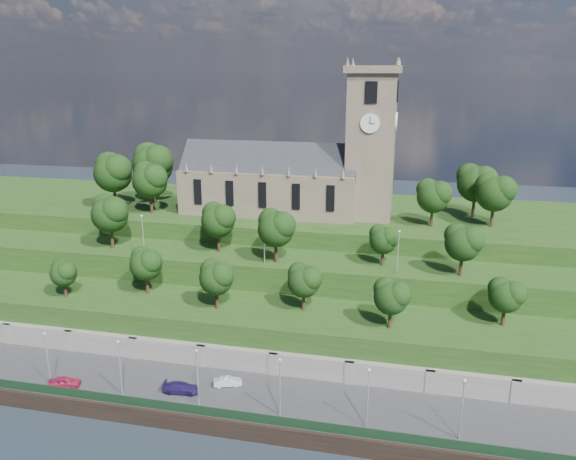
% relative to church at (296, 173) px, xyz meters
% --- Properties ---
extents(ground, '(320.00, 320.00, 0.00)m').
position_rel_church_xyz_m(ground, '(-0.79, -45.98, -22.52)').
color(ground, '#1A242B').
rests_on(ground, ground).
extents(promenade, '(160.00, 12.00, 2.00)m').
position_rel_church_xyz_m(promenade, '(-0.79, -39.98, -21.52)').
color(promenade, '#2D2D30').
rests_on(promenade, ground).
extents(quay_wall, '(160.00, 0.50, 2.20)m').
position_rel_church_xyz_m(quay_wall, '(-0.79, -46.03, -21.42)').
color(quay_wall, black).
rests_on(quay_wall, ground).
extents(fence, '(160.00, 0.10, 1.20)m').
position_rel_church_xyz_m(fence, '(-0.79, -45.38, -19.92)').
color(fence, '#17331D').
rests_on(fence, promenade).
extents(retaining_wall, '(160.00, 2.10, 5.00)m').
position_rel_church_xyz_m(retaining_wall, '(-0.79, -34.01, -20.02)').
color(retaining_wall, slate).
rests_on(retaining_wall, ground).
extents(embankment_lower, '(160.00, 12.00, 8.00)m').
position_rel_church_xyz_m(embankment_lower, '(-0.79, -27.98, -18.52)').
color(embankment_lower, '#1D3A13').
rests_on(embankment_lower, ground).
extents(embankment_upper, '(160.00, 10.00, 12.00)m').
position_rel_church_xyz_m(embankment_upper, '(-0.79, -16.98, -16.52)').
color(embankment_upper, '#1D3A13').
rests_on(embankment_upper, ground).
extents(hilltop, '(160.00, 32.00, 15.00)m').
position_rel_church_xyz_m(hilltop, '(-0.79, 4.02, -15.02)').
color(hilltop, '#1D3A13').
rests_on(hilltop, ground).
extents(church, '(38.60, 12.35, 27.60)m').
position_rel_church_xyz_m(church, '(0.00, 0.00, 0.00)').
color(church, brown).
rests_on(church, hilltop).
extents(trees_lower, '(66.79, 8.68, 7.20)m').
position_rel_church_xyz_m(trees_lower, '(1.83, -27.85, -9.89)').
color(trees_lower, black).
rests_on(trees_lower, embankment_lower).
extents(trees_upper, '(61.78, 8.51, 9.02)m').
position_rel_church_xyz_m(trees_upper, '(-3.06, -17.87, -4.97)').
color(trees_upper, black).
rests_on(trees_upper, embankment_upper).
extents(trees_hilltop, '(75.72, 16.39, 11.83)m').
position_rel_church_xyz_m(trees_hilltop, '(-7.71, -1.12, -0.57)').
color(trees_hilltop, black).
rests_on(trees_hilltop, hilltop).
extents(lamp_posts_promenade, '(60.36, 0.36, 7.37)m').
position_rel_church_xyz_m(lamp_posts_promenade, '(-2.79, -43.48, -16.24)').
color(lamp_posts_promenade, '#B2B2B7').
rests_on(lamp_posts_promenade, promenade).
extents(lamp_posts_upper, '(40.36, 0.36, 6.52)m').
position_rel_church_xyz_m(lamp_posts_upper, '(-0.79, -19.98, -6.68)').
color(lamp_posts_upper, '#B2B2B7').
rests_on(lamp_posts_upper, embankment_upper).
extents(car_left, '(4.21, 2.69, 1.34)m').
position_rel_church_xyz_m(car_left, '(-20.81, -43.46, -19.85)').
color(car_left, '#A81C42').
rests_on(car_left, promenade).
extents(car_middle, '(3.77, 2.36, 1.17)m').
position_rel_church_xyz_m(car_middle, '(-0.75, -38.71, -19.93)').
color(car_middle, '#B7B5BA').
rests_on(car_middle, promenade).
extents(car_right, '(4.65, 2.28, 1.30)m').
position_rel_church_xyz_m(car_right, '(-5.90, -41.48, -19.87)').
color(car_right, '#22154C').
rests_on(car_right, promenade).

